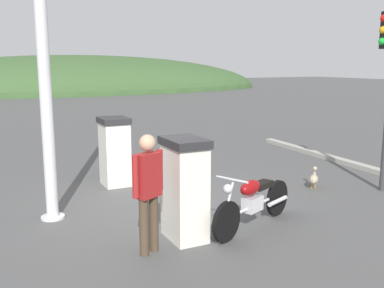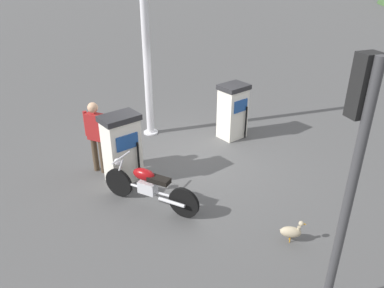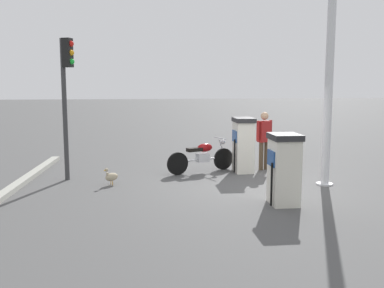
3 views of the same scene
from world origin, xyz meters
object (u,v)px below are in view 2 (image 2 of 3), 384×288
(motorcycle_near_pump, at_px, (148,186))
(wandering_duck, at_px, (291,231))
(fuel_pump_near, at_px, (122,148))
(canopy_support_pole, at_px, (146,51))
(attendant_person, at_px, (96,133))
(fuel_pump_far, at_px, (233,111))
(roadside_traffic_light, at_px, (354,153))

(motorcycle_near_pump, height_order, wandering_duck, motorcycle_near_pump)
(fuel_pump_near, xyz_separation_m, motorcycle_near_pump, (1.15, -0.13, -0.33))
(fuel_pump_near, distance_m, canopy_support_pole, 2.88)
(fuel_pump_near, bearing_deg, wandering_duck, 17.53)
(motorcycle_near_pump, relative_size, canopy_support_pole, 0.42)
(attendant_person, bearing_deg, canopy_support_pole, 114.53)
(fuel_pump_far, bearing_deg, canopy_support_pole, -136.14)
(fuel_pump_far, height_order, canopy_support_pole, canopy_support_pole)
(attendant_person, xyz_separation_m, roadside_traffic_light, (5.41, 0.64, 1.51))
(motorcycle_near_pump, xyz_separation_m, attendant_person, (-1.83, -0.11, 0.51))
(wandering_duck, bearing_deg, motorcycle_near_pump, -152.66)
(roadside_traffic_light, bearing_deg, wandering_duck, 145.95)
(wandering_duck, height_order, canopy_support_pole, canopy_support_pole)
(canopy_support_pole, bearing_deg, wandering_duck, -7.38)
(roadside_traffic_light, bearing_deg, fuel_pump_far, 147.77)
(wandering_duck, relative_size, canopy_support_pole, 0.09)
(wandering_duck, bearing_deg, fuel_pump_near, -162.47)
(canopy_support_pole, bearing_deg, fuel_pump_far, 43.86)
(fuel_pump_far, xyz_separation_m, wandering_duck, (3.63, -2.24, -0.54))
(canopy_support_pole, bearing_deg, fuel_pump_near, -48.40)
(motorcycle_near_pump, xyz_separation_m, canopy_support_pole, (-2.78, 1.96, 1.85))
(fuel_pump_far, bearing_deg, fuel_pump_near, -90.00)
(fuel_pump_near, height_order, attendant_person, attendant_person)
(wandering_duck, distance_m, canopy_support_pole, 5.70)
(motorcycle_near_pump, bearing_deg, attendant_person, -176.70)
(roadside_traffic_light, distance_m, canopy_support_pole, 6.52)
(motorcycle_near_pump, bearing_deg, roadside_traffic_light, 8.52)
(motorcycle_near_pump, bearing_deg, wandering_duck, 27.34)
(wandering_duck, height_order, roadside_traffic_light, roadside_traffic_light)
(attendant_person, height_order, wandering_duck, attendant_person)
(attendant_person, relative_size, canopy_support_pole, 0.35)
(fuel_pump_far, height_order, roadside_traffic_light, roadside_traffic_light)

